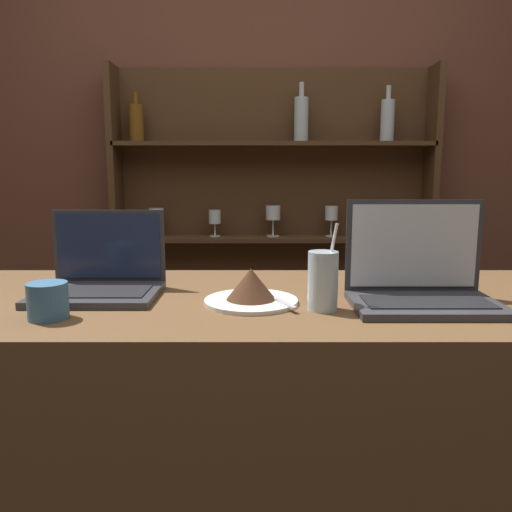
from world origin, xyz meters
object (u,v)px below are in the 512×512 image
at_px(cake_plate, 253,289).
at_px(water_glass, 324,281).
at_px(coffee_cup, 49,301).
at_px(laptop_far, 422,281).
at_px(laptop_near, 103,277).

xyz_separation_m(cake_plate, water_glass, (0.16, -0.06, 0.03)).
relative_size(water_glass, coffee_cup, 2.34).
bearing_deg(laptop_far, water_glass, -168.32).
bearing_deg(coffee_cup, laptop_far, 8.16).
relative_size(laptop_far, water_glass, 1.69).
xyz_separation_m(water_glass, coffee_cup, (-0.61, -0.07, -0.03)).
distance_m(laptop_near, cake_plate, 0.40).
relative_size(cake_plate, water_glass, 1.13).
relative_size(laptop_far, cake_plate, 1.49).
bearing_deg(cake_plate, coffee_cup, -163.55).
height_order(laptop_far, coffee_cup, laptop_far).
bearing_deg(laptop_near, water_glass, -15.07).
bearing_deg(laptop_far, laptop_near, 172.89).
bearing_deg(coffee_cup, laptop_near, 77.47).
bearing_deg(cake_plate, laptop_near, 167.00).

